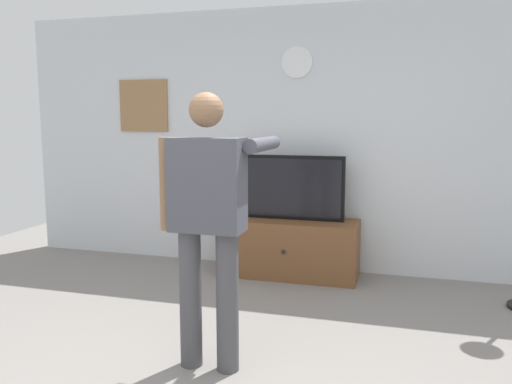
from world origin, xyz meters
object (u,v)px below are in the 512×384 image
Objects in this scene: television at (291,187)px; wall_clock at (297,62)px; person_standing_nearer_lamp at (208,214)px; framed_picture at (144,106)px; tv_stand at (289,248)px.

wall_clock reaches higher than television.
television is 1.27m from wall_clock.
person_standing_nearer_lamp is (-0.07, -2.32, -1.14)m from wall_clock.
framed_picture reaches higher than person_standing_nearer_lamp.
framed_picture is at bearing 179.83° from wall_clock.
wall_clock reaches higher than framed_picture.
television is (0.00, 0.05, 0.61)m from tv_stand.
wall_clock is at bearing 90.00° from television.
person_standing_nearer_lamp is at bearing -91.65° from wall_clock.
tv_stand is 4.36× the size of wall_clock.
person_standing_nearer_lamp is (1.67, -2.32, -0.72)m from framed_picture.
television is 0.62× the size of person_standing_nearer_lamp.
tv_stand is 1.88m from wall_clock.
wall_clock is at bearing 90.00° from tv_stand.
tv_stand is at bearing -90.00° from television.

